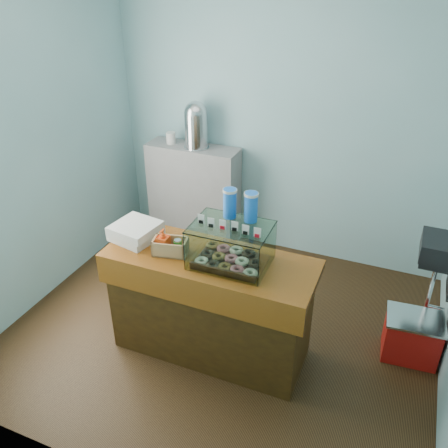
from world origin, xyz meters
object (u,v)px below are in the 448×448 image
at_px(coffee_urn, 196,124).
at_px(display_case, 232,241).
at_px(red_cooler, 412,337).
at_px(counter, 210,305).

bearing_deg(coffee_urn, display_case, -56.57).
distance_m(display_case, red_cooler, 1.69).
distance_m(coffee_urn, red_cooler, 2.81).
relative_size(counter, display_case, 2.84).
relative_size(display_case, coffee_urn, 1.16).
xyz_separation_m(counter, coffee_urn, (-0.85, 1.56, 0.90)).
height_order(display_case, coffee_urn, coffee_urn).
bearing_deg(coffee_urn, counter, -61.62).
relative_size(counter, coffee_urn, 3.30).
relative_size(counter, red_cooler, 3.47).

